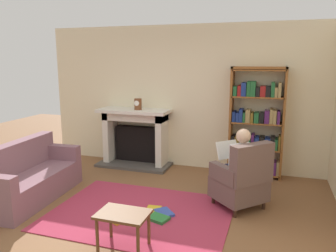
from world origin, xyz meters
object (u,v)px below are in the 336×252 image
at_px(fireplace, 136,135).
at_px(mantel_clock, 138,104).
at_px(sofa_floral, 28,178).
at_px(bookshelf, 256,124).
at_px(seated_reader, 237,164).
at_px(armchair_reading, 242,179).
at_px(side_table, 123,218).

xyz_separation_m(fireplace, mantel_clock, (0.10, -0.10, 0.64)).
bearing_deg(sofa_floral, bookshelf, -60.04).
distance_m(seated_reader, sofa_floral, 3.09).
relative_size(fireplace, bookshelf, 0.73).
bearing_deg(sofa_floral, armchair_reading, -81.66).
distance_m(mantel_clock, seated_reader, 2.44).
distance_m(bookshelf, armchair_reading, 1.53).
height_order(bookshelf, side_table, bookshelf).
bearing_deg(mantel_clock, fireplace, 134.69).
height_order(mantel_clock, seated_reader, mantel_clock).
height_order(seated_reader, side_table, seated_reader).
relative_size(mantel_clock, sofa_floral, 0.12).
xyz_separation_m(armchair_reading, seated_reader, (-0.09, 0.08, 0.20)).
distance_m(fireplace, seated_reader, 2.50).
relative_size(bookshelf, seated_reader, 1.70).
bearing_deg(fireplace, mantel_clock, -45.31).
relative_size(armchair_reading, sofa_floral, 0.56).
bearing_deg(armchair_reading, seated_reader, -90.00).
relative_size(fireplace, side_table, 2.54).
distance_m(fireplace, armchair_reading, 2.62).
bearing_deg(fireplace, side_table, -69.17).
distance_m(bookshelf, seated_reader, 1.41).
relative_size(mantel_clock, seated_reader, 0.19).
xyz_separation_m(bookshelf, armchair_reading, (-0.08, -1.44, -0.52)).
xyz_separation_m(fireplace, sofa_floral, (-0.86, -2.05, -0.27)).
relative_size(mantel_clock, armchair_reading, 0.22).
height_order(fireplace, sofa_floral, fireplace).
relative_size(fireplace, sofa_floral, 0.82).
height_order(fireplace, side_table, fireplace).
bearing_deg(bookshelf, mantel_clock, -176.47).
distance_m(fireplace, bookshelf, 2.32).
bearing_deg(sofa_floral, seated_reader, -79.86).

